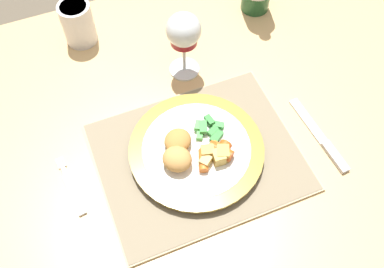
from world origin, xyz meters
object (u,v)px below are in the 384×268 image
object	(u,v)px
dining_table	(208,141)
dinner_plate	(196,150)
fork	(72,190)
drinking_cup	(78,23)
table_knife	(323,141)
wine_glass	(185,33)

from	to	relation	value
dining_table	dinner_plate	bearing A→B (deg)	-129.18
fork	drinking_cup	bearing A→B (deg)	72.93
dinner_plate	table_knife	xyz separation A→B (m)	(0.24, -0.07, -0.01)
dining_table	dinner_plate	world-z (taller)	dinner_plate
dining_table	drinking_cup	bearing A→B (deg)	120.72
wine_glass	drinking_cup	distance (m)	0.26
dinner_plate	table_knife	bearing A→B (deg)	-15.41
drinking_cup	table_knife	bearing A→B (deg)	-50.40
fork	wine_glass	bearing A→B (deg)	32.60
dining_table	dinner_plate	xyz separation A→B (m)	(-0.06, -0.07, 0.11)
dinner_plate	drinking_cup	size ratio (longest dim) A/B	2.62
wine_glass	drinking_cup	size ratio (longest dim) A/B	1.58
dining_table	wine_glass	world-z (taller)	wine_glass
dining_table	fork	size ratio (longest dim) A/B	10.57
fork	wine_glass	world-z (taller)	wine_glass
dining_table	drinking_cup	distance (m)	0.38
fork	wine_glass	size ratio (longest dim) A/B	0.84
dinner_plate	dining_table	bearing A→B (deg)	50.82
table_knife	drinking_cup	bearing A→B (deg)	129.60
table_knife	wine_glass	bearing A→B (deg)	123.73
table_knife	dining_table	bearing A→B (deg)	143.65
dinner_plate	drinking_cup	distance (m)	0.40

